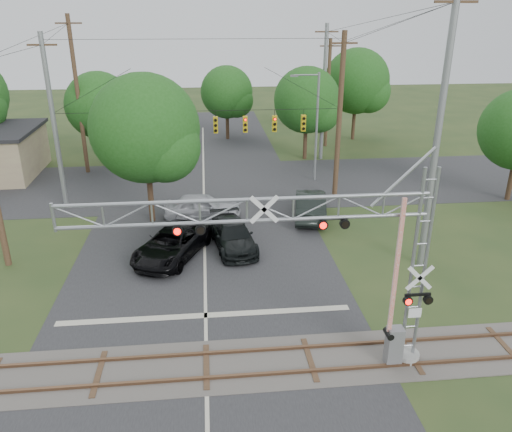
{
  "coord_description": "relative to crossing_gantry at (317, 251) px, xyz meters",
  "views": [
    {
      "loc": [
        0.31,
        -13.51,
        12.48
      ],
      "look_at": [
        2.46,
        7.5,
        3.9
      ],
      "focal_mm": 35.0,
      "sensor_mm": 36.0,
      "label": 1
    }
  ],
  "objects": [
    {
      "name": "road_main",
      "position": [
        -3.99,
        8.36,
        -4.87
      ],
      "size": [
        14.0,
        90.0,
        0.02
      ],
      "primitive_type": "cube",
      "color": "#272729",
      "rests_on": "ground"
    },
    {
      "name": "sedan_silver",
      "position": [
        -4.06,
        15.29,
        -4.04
      ],
      "size": [
        5.01,
        2.19,
        1.68
      ],
      "primitive_type": "imported",
      "rotation": [
        0.0,
        0.0,
        1.53
      ],
      "color": "#ACADB4",
      "rests_on": "ground"
    },
    {
      "name": "streetlight",
      "position": [
        4.75,
        22.58,
        -0.17
      ],
      "size": [
        2.25,
        0.23,
        8.43
      ],
      "color": "gray",
      "rests_on": "ground"
    },
    {
      "name": "utility_poles",
      "position": [
        -1.04,
        20.82,
        1.21
      ],
      "size": [
        24.84,
        26.19,
        13.67
      ],
      "color": "#3B2D1B",
      "rests_on": "ground"
    },
    {
      "name": "treeline",
      "position": [
        -4.79,
        28.19,
        0.7
      ],
      "size": [
        53.78,
        28.41,
        9.46
      ],
      "color": "#3D2A1B",
      "rests_on": "ground"
    },
    {
      "name": "railroad_track",
      "position": [
        -3.99,
        0.36,
        -4.85
      ],
      "size": [
        90.0,
        3.2,
        0.17
      ],
      "color": "#555049",
      "rests_on": "ground"
    },
    {
      "name": "road_cross",
      "position": [
        -3.99,
        22.36,
        -4.87
      ],
      "size": [
        90.0,
        12.0,
        0.02
      ],
      "primitive_type": "cube",
      "color": "#272729",
      "rests_on": "ground"
    },
    {
      "name": "car_dark",
      "position": [
        -2.35,
        10.77,
        -4.13
      ],
      "size": [
        2.87,
        5.43,
        1.5
      ],
      "primitive_type": "imported",
      "rotation": [
        0.0,
        0.0,
        0.15
      ],
      "color": "black",
      "rests_on": "ground"
    },
    {
      "name": "pickup_black",
      "position": [
        -5.75,
        9.86,
        -4.09
      ],
      "size": [
        4.76,
        6.3,
        1.59
      ],
      "primitive_type": "imported",
      "rotation": [
        0.0,
        0.0,
        -0.42
      ],
      "color": "black",
      "rests_on": "ground"
    },
    {
      "name": "suv_dark",
      "position": [
        2.96,
        14.88,
        -3.98
      ],
      "size": [
        2.86,
        5.71,
        1.8
      ],
      "primitive_type": "imported",
      "rotation": [
        0.0,
        0.0,
        2.96
      ],
      "color": "black",
      "rests_on": "ground"
    },
    {
      "name": "traffic_signal_span",
      "position": [
        -3.13,
        18.36,
        0.82
      ],
      "size": [
        19.34,
        0.36,
        11.5
      ],
      "color": "gray",
      "rests_on": "ground"
    },
    {
      "name": "crossing_gantry",
      "position": [
        0.0,
        0.0,
        0.0
      ],
      "size": [
        12.92,
        0.99,
        7.77
      ],
      "color": "gray",
      "rests_on": "ground"
    },
    {
      "name": "ground",
      "position": [
        -3.99,
        -1.64,
        -4.88
      ],
      "size": [
        160.0,
        160.0,
        0.0
      ],
      "primitive_type": "plane",
      "color": "#273C1B",
      "rests_on": "ground"
    }
  ]
}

